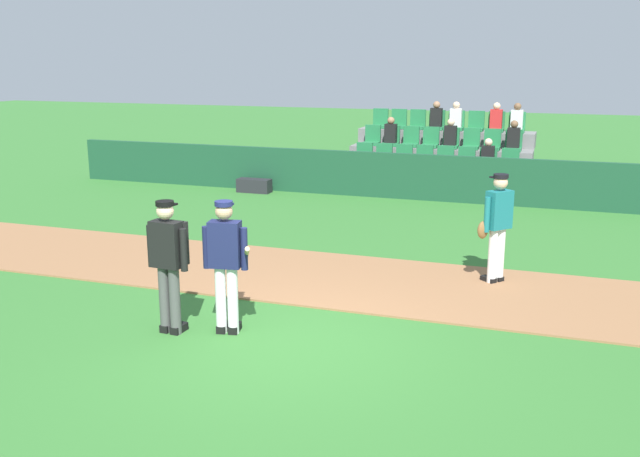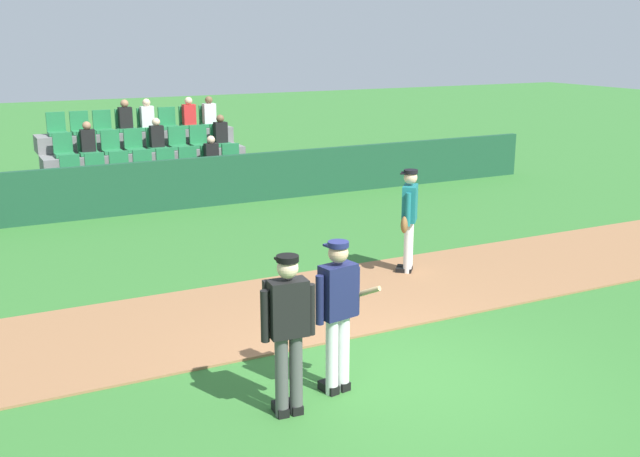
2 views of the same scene
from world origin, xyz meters
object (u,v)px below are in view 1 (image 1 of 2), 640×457
batter_navy_jersey (226,262)px  equipment_bag (254,186)px  umpire_home_plate (169,259)px  runner_teal_jersey (497,225)px

batter_navy_jersey → equipment_bag: (-3.75, 9.14, -0.79)m
umpire_home_plate → runner_teal_jersey: same height
equipment_bag → batter_navy_jersey: bearing=-67.7°
umpire_home_plate → runner_teal_jersey: 5.14m
umpire_home_plate → runner_teal_jersey: bearing=42.7°
batter_navy_jersey → umpire_home_plate: 0.74m
equipment_bag → runner_teal_jersey: bearing=-40.7°
runner_teal_jersey → equipment_bag: runner_teal_jersey is taller
umpire_home_plate → equipment_bag: umpire_home_plate is taller
batter_navy_jersey → equipment_bag: size_ratio=1.96×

